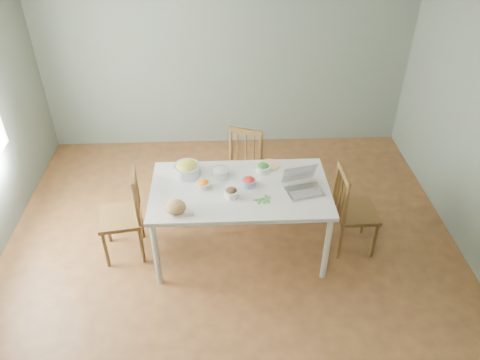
{
  "coord_description": "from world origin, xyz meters",
  "views": [
    {
      "loc": [
        -0.07,
        -3.49,
        3.6
      ],
      "look_at": [
        0.09,
        0.19,
        0.93
      ],
      "focal_mm": 34.72,
      "sensor_mm": 36.0,
      "label": 1
    }
  ],
  "objects_px": {
    "chair_right": "(356,210)",
    "laptop": "(306,183)",
    "dining_table": "(240,220)",
    "chair_left": "(120,215)",
    "bread_boule": "(176,207)",
    "bowl_squash": "(187,168)",
    "chair_far": "(241,173)"
  },
  "relations": [
    {
      "from": "bread_boule",
      "to": "bowl_squash",
      "type": "relative_size",
      "value": 0.7
    },
    {
      "from": "bowl_squash",
      "to": "dining_table",
      "type": "bearing_deg",
      "value": -25.8
    },
    {
      "from": "dining_table",
      "to": "chair_right",
      "type": "xyz_separation_m",
      "value": [
        1.22,
        0.01,
        0.08
      ]
    },
    {
      "from": "laptop",
      "to": "dining_table",
      "type": "bearing_deg",
      "value": 157.78
    },
    {
      "from": "dining_table",
      "to": "bread_boule",
      "type": "distance_m",
      "value": 0.85
    },
    {
      "from": "dining_table",
      "to": "bread_boule",
      "type": "height_order",
      "value": "bread_boule"
    },
    {
      "from": "dining_table",
      "to": "chair_left",
      "type": "height_order",
      "value": "chair_left"
    },
    {
      "from": "chair_left",
      "to": "bowl_squash",
      "type": "relative_size",
      "value": 3.74
    },
    {
      "from": "chair_right",
      "to": "laptop",
      "type": "relative_size",
      "value": 2.9
    },
    {
      "from": "chair_far",
      "to": "laptop",
      "type": "distance_m",
      "value": 1.14
    },
    {
      "from": "dining_table",
      "to": "laptop",
      "type": "relative_size",
      "value": 5.14
    },
    {
      "from": "laptop",
      "to": "chair_right",
      "type": "bearing_deg",
      "value": -3.23
    },
    {
      "from": "bread_boule",
      "to": "laptop",
      "type": "relative_size",
      "value": 0.55
    },
    {
      "from": "bowl_squash",
      "to": "laptop",
      "type": "xyz_separation_m",
      "value": [
        1.16,
        -0.35,
        0.04
      ]
    },
    {
      "from": "chair_left",
      "to": "bowl_squash",
      "type": "height_order",
      "value": "chair_left"
    },
    {
      "from": "chair_right",
      "to": "chair_left",
      "type": "bearing_deg",
      "value": 88.5
    },
    {
      "from": "bread_boule",
      "to": "laptop",
      "type": "xyz_separation_m",
      "value": [
        1.24,
        0.25,
        0.05
      ]
    },
    {
      "from": "laptop",
      "to": "chair_far",
      "type": "bearing_deg",
      "value": 110.32
    },
    {
      "from": "chair_far",
      "to": "bread_boule",
      "type": "distance_m",
      "value": 1.36
    },
    {
      "from": "dining_table",
      "to": "bread_boule",
      "type": "bearing_deg",
      "value": -150.4
    },
    {
      "from": "chair_far",
      "to": "chair_left",
      "type": "xyz_separation_m",
      "value": [
        -1.29,
        -0.75,
        0.03
      ]
    },
    {
      "from": "chair_far",
      "to": "chair_left",
      "type": "height_order",
      "value": "chair_left"
    },
    {
      "from": "chair_left",
      "to": "bread_boule",
      "type": "height_order",
      "value": "chair_left"
    },
    {
      "from": "chair_right",
      "to": "bread_boule",
      "type": "relative_size",
      "value": 5.28
    },
    {
      "from": "chair_far",
      "to": "chair_right",
      "type": "bearing_deg",
      "value": -13.38
    },
    {
      "from": "chair_left",
      "to": "chair_right",
      "type": "height_order",
      "value": "chair_left"
    },
    {
      "from": "chair_far",
      "to": "laptop",
      "type": "xyz_separation_m",
      "value": [
        0.58,
        -0.87,
        0.47
      ]
    },
    {
      "from": "chair_left",
      "to": "laptop",
      "type": "xyz_separation_m",
      "value": [
        1.87,
        -0.12,
        0.44
      ]
    },
    {
      "from": "bowl_squash",
      "to": "laptop",
      "type": "distance_m",
      "value": 1.22
    },
    {
      "from": "chair_far",
      "to": "bread_boule",
      "type": "xyz_separation_m",
      "value": [
        -0.66,
        -1.12,
        0.41
      ]
    },
    {
      "from": "chair_left",
      "to": "bowl_squash",
      "type": "bearing_deg",
      "value": 100.06
    },
    {
      "from": "chair_left",
      "to": "bowl_squash",
      "type": "distance_m",
      "value": 0.84
    }
  ]
}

